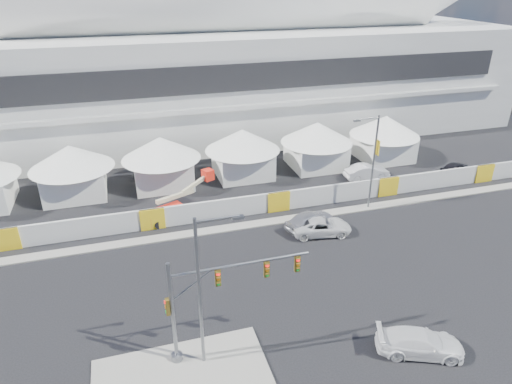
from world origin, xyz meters
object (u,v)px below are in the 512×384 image
object	(u,v)px
sedan_silver	(310,220)
lot_car_b	(456,168)
streetlight_curb	(372,156)
boom_lift	(172,209)
pickup_curb	(322,227)
traffic_mast	(205,303)
pickup_near	(420,343)
lot_car_a	(367,172)
streetlight_median	(204,284)

from	to	relation	value
sedan_silver	lot_car_b	distance (m)	22.00
sedan_silver	streetlight_curb	xyz separation A→B (m)	(6.89, 1.98, 4.64)
boom_lift	pickup_curb	bearing A→B (deg)	-51.17
lot_car_b	traffic_mast	size ratio (longest dim) A/B	0.48
lot_car_b	pickup_curb	bearing A→B (deg)	97.57
pickup_near	streetlight_curb	bearing A→B (deg)	2.82
lot_car_a	streetlight_curb	world-z (taller)	streetlight_curb
sedan_silver	traffic_mast	world-z (taller)	traffic_mast
lot_car_a	traffic_mast	world-z (taller)	traffic_mast
lot_car_b	streetlight_median	bearing A→B (deg)	107.07
lot_car_b	traffic_mast	distance (m)	38.06
lot_car_b	streetlight_curb	bearing A→B (deg)	94.68
lot_car_a	traffic_mast	xyz separation A→B (m)	(-22.22, -20.74, 3.15)
pickup_near	traffic_mast	world-z (taller)	traffic_mast
pickup_curb	streetlight_curb	distance (m)	8.49
lot_car_a	lot_car_b	size ratio (longest dim) A/B	1.23
streetlight_curb	traffic_mast	bearing A→B (deg)	-142.52
sedan_silver	lot_car_a	xyz separation A→B (m)	(10.40, 8.37, -0.00)
pickup_near	streetlight_median	bearing A→B (deg)	98.83
streetlight_curb	boom_lift	size ratio (longest dim) A/B	1.22
sedan_silver	streetlight_curb	size ratio (longest dim) A/B	0.51
pickup_near	streetlight_curb	xyz separation A→B (m)	(6.30, 17.86, 4.70)
traffic_mast	streetlight_curb	size ratio (longest dim) A/B	0.90
streetlight_median	boom_lift	world-z (taller)	streetlight_median
boom_lift	lot_car_b	bearing A→B (deg)	-20.86
streetlight_median	boom_lift	distance (m)	18.74
lot_car_b	boom_lift	world-z (taller)	boom_lift
boom_lift	pickup_near	bearing A→B (deg)	-83.21
sedan_silver	lot_car_a	size ratio (longest dim) A/B	0.97
lot_car_a	sedan_silver	bearing A→B (deg)	131.65
lot_car_a	boom_lift	size ratio (longest dim) A/B	0.65
sedan_silver	lot_car_b	xyz separation A→B (m)	(20.97, 6.65, -0.13)
streetlight_median	boom_lift	bearing A→B (deg)	89.25
traffic_mast	streetlight_curb	world-z (taller)	streetlight_curb
pickup_near	lot_car_b	size ratio (longest dim) A/B	1.29
pickup_curb	pickup_near	distance (m)	14.63
pickup_curb	traffic_mast	bearing A→B (deg)	140.90
pickup_near	lot_car_a	size ratio (longest dim) A/B	1.05
streetlight_median	sedan_silver	bearing A→B (deg)	47.27
streetlight_curb	sedan_silver	bearing A→B (deg)	-163.95
pickup_near	boom_lift	world-z (taller)	boom_lift
sedan_silver	boom_lift	distance (m)	12.80
lot_car_b	boom_lift	xyz separation A→B (m)	(-32.65, -1.41, 0.32)
sedan_silver	streetlight_median	distance (m)	18.23
pickup_curb	lot_car_b	size ratio (longest dim) A/B	1.30
pickup_near	streetlight_curb	distance (m)	19.52
lot_car_b	streetlight_curb	size ratio (longest dim) A/B	0.43
pickup_curb	traffic_mast	size ratio (longest dim) A/B	0.62
pickup_near	boom_lift	size ratio (longest dim) A/B	0.68
lot_car_a	streetlight_curb	distance (m)	8.64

